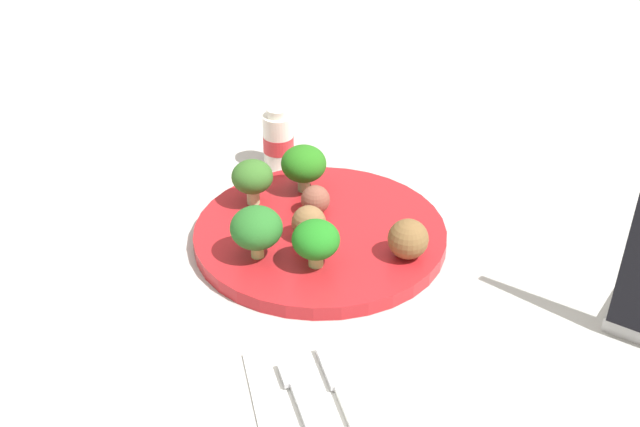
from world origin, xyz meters
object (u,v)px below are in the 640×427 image
(napkin, at_px, (326,409))
(knife, at_px, (344,396))
(broccoli_floret_front_left, at_px, (256,228))
(broccoli_floret_back_right, at_px, (304,164))
(fork, at_px, (303,402))
(broccoli_floret_back_left, at_px, (252,178))
(broccoli_floret_far_rim, at_px, (316,240))
(meatball_back_right, at_px, (312,200))
(plate, at_px, (320,235))
(yogurt_bottle, at_px, (278,140))
(meatball_mid_left, at_px, (309,223))
(meatball_front_left, at_px, (408,239))

(napkin, relative_size, knife, 1.17)
(broccoli_floret_front_left, distance_m, napkin, 0.22)
(broccoli_floret_back_right, relative_size, fork, 0.47)
(broccoli_floret_back_left, height_order, broccoli_floret_far_rim, broccoli_floret_back_left)
(meatball_back_right, relative_size, napkin, 0.20)
(broccoli_floret_far_rim, relative_size, fork, 0.43)
(plate, height_order, broccoli_floret_back_right, broccoli_floret_back_right)
(fork, height_order, yogurt_bottle, yogurt_bottle)
(plate, relative_size, yogurt_bottle, 3.51)
(broccoli_floret_back_right, bearing_deg, yogurt_bottle, 11.91)
(meatball_mid_left, xyz_separation_m, napkin, (-0.24, 0.02, -0.03))
(yogurt_bottle, bearing_deg, broccoli_floret_back_right, -168.09)
(plate, bearing_deg, napkin, 172.60)
(broccoli_floret_back_right, bearing_deg, napkin, 175.48)
(meatball_mid_left, bearing_deg, plate, -44.72)
(plate, relative_size, broccoli_floret_back_left, 5.15)
(fork, relative_size, knife, 0.83)
(meatball_front_left, relative_size, meatball_back_right, 1.29)
(broccoli_floret_back_left, xyz_separation_m, broccoli_floret_far_rim, (-0.13, -0.05, -0.00))
(meatball_back_right, bearing_deg, knife, 177.58)
(plate, relative_size, fork, 2.31)
(meatball_back_right, bearing_deg, meatball_front_left, -138.93)
(fork, xyz_separation_m, knife, (0.00, -0.04, -0.00))
(plate, distance_m, meatball_front_left, 0.11)
(plate, bearing_deg, broccoli_floret_front_left, 119.91)
(broccoli_floret_back_left, bearing_deg, napkin, -173.86)
(plate, distance_m, meatball_mid_left, 0.03)
(meatball_back_right, distance_m, yogurt_bottle, 0.15)
(plate, bearing_deg, meatball_back_right, 7.11)
(broccoli_floret_back_left, relative_size, knife, 0.37)
(plate, relative_size, broccoli_floret_front_left, 4.86)
(meatball_front_left, distance_m, yogurt_bottle, 0.27)
(meatball_front_left, xyz_separation_m, meatball_mid_left, (0.05, 0.10, -0.00))
(broccoli_floret_far_rim, bearing_deg, yogurt_bottle, 2.74)
(broccoli_floret_back_left, distance_m, broccoli_floret_far_rim, 0.14)
(napkin, height_order, knife, knife)
(meatball_mid_left, relative_size, knife, 0.26)
(meatball_front_left, distance_m, meatball_back_right, 0.13)
(plate, xyz_separation_m, broccoli_floret_front_left, (-0.04, 0.07, 0.04))
(broccoli_floret_front_left, distance_m, fork, 0.21)
(broccoli_floret_far_rim, bearing_deg, broccoli_floret_back_left, 22.18)
(broccoli_floret_far_rim, bearing_deg, meatball_back_right, -5.65)
(meatball_back_right, xyz_separation_m, yogurt_bottle, (0.14, 0.02, 0.00))
(broccoli_floret_back_right, xyz_separation_m, meatball_back_right, (-0.05, -0.00, -0.02))
(broccoli_floret_back_right, height_order, napkin, broccoli_floret_back_right)
(broccoli_floret_back_left, xyz_separation_m, broccoli_floret_back_right, (0.02, -0.06, 0.00))
(broccoli_floret_back_left, distance_m, meatball_front_left, 0.20)
(meatball_mid_left, distance_m, knife, 0.24)
(meatball_front_left, relative_size, meatball_mid_left, 1.14)
(broccoli_floret_back_left, distance_m, fork, 0.32)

